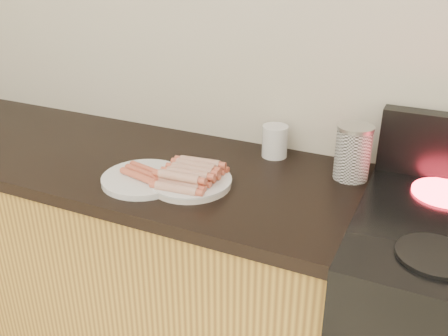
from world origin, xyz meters
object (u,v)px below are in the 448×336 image
at_px(main_plate, 190,183).
at_px(side_plate, 144,179).
at_px(canister, 353,152).
at_px(mug, 275,141).

xyz_separation_m(main_plate, side_plate, (-0.14, -0.04, 0.00)).
distance_m(main_plate, canister, 0.50).
height_order(main_plate, side_plate, side_plate).
relative_size(main_plate, side_plate, 0.96).
xyz_separation_m(main_plate, canister, (0.42, 0.26, 0.08)).
bearing_deg(main_plate, canister, 31.10).
bearing_deg(side_plate, main_plate, 15.20).
relative_size(main_plate, mug, 2.28).
xyz_separation_m(side_plate, canister, (0.57, 0.29, 0.08)).
distance_m(canister, mug, 0.28).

